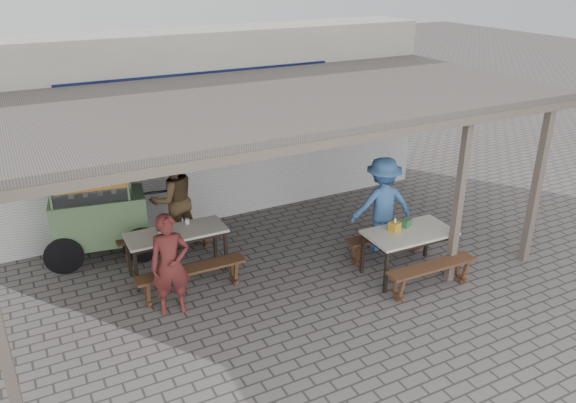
{
  "coord_description": "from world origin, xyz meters",
  "views": [
    {
      "loc": [
        -3.46,
        -6.55,
        4.67
      ],
      "look_at": [
        0.41,
        0.9,
        1.04
      ],
      "focal_mm": 35.0,
      "sensor_mm": 36.0,
      "label": 1
    }
  ],
  "objects_px": {
    "table_right": "(409,236)",
    "vendor_cart": "(97,206)",
    "table_left": "(176,236)",
    "tissue_box": "(395,227)",
    "patron_right_table": "(382,204)",
    "condiment_bowl": "(165,234)",
    "donation_box": "(406,223)",
    "patron_wall_side": "(173,200)",
    "patron_street_side": "(170,265)",
    "condiment_jar": "(187,221)",
    "bench_right_wall": "(386,239)",
    "bench_left_wall": "(166,237)",
    "bench_left_street": "(191,274)",
    "bench_right_street": "(431,272)"
  },
  "relations": [
    {
      "from": "patron_right_table",
      "to": "donation_box",
      "type": "relative_size",
      "value": 9.44
    },
    {
      "from": "bench_left_street",
      "to": "bench_left_wall",
      "type": "bearing_deg",
      "value": 90.0
    },
    {
      "from": "condiment_jar",
      "to": "condiment_bowl",
      "type": "distance_m",
      "value": 0.5
    },
    {
      "from": "table_right",
      "to": "bench_left_street",
      "type": "bearing_deg",
      "value": 164.88
    },
    {
      "from": "tissue_box",
      "to": "bench_left_street",
      "type": "bearing_deg",
      "value": 164.18
    },
    {
      "from": "table_right",
      "to": "patron_street_side",
      "type": "xyz_separation_m",
      "value": [
        -3.64,
        0.7,
        0.08
      ]
    },
    {
      "from": "bench_left_street",
      "to": "tissue_box",
      "type": "relative_size",
      "value": 11.29
    },
    {
      "from": "bench_left_wall",
      "to": "patron_wall_side",
      "type": "distance_m",
      "value": 0.66
    },
    {
      "from": "table_right",
      "to": "vendor_cart",
      "type": "height_order",
      "value": "vendor_cart"
    },
    {
      "from": "table_left",
      "to": "tissue_box",
      "type": "xyz_separation_m",
      "value": [
        3.05,
        -1.56,
        0.15
      ]
    },
    {
      "from": "bench_right_street",
      "to": "donation_box",
      "type": "height_order",
      "value": "donation_box"
    },
    {
      "from": "patron_street_side",
      "to": "tissue_box",
      "type": "relative_size",
      "value": 10.32
    },
    {
      "from": "tissue_box",
      "to": "donation_box",
      "type": "xyz_separation_m",
      "value": [
        0.27,
        0.05,
        -0.01
      ]
    },
    {
      "from": "vendor_cart",
      "to": "condiment_bowl",
      "type": "height_order",
      "value": "vendor_cart"
    },
    {
      "from": "table_right",
      "to": "donation_box",
      "type": "height_order",
      "value": "donation_box"
    },
    {
      "from": "table_right",
      "to": "bench_right_wall",
      "type": "height_order",
      "value": "table_right"
    },
    {
      "from": "table_right",
      "to": "patron_wall_side",
      "type": "height_order",
      "value": "patron_wall_side"
    },
    {
      "from": "bench_left_street",
      "to": "bench_left_wall",
      "type": "height_order",
      "value": "same"
    },
    {
      "from": "bench_right_street",
      "to": "bench_right_wall",
      "type": "bearing_deg",
      "value": 90.0
    },
    {
      "from": "condiment_jar",
      "to": "condiment_bowl",
      "type": "relative_size",
      "value": 0.4
    },
    {
      "from": "bench_right_street",
      "to": "condiment_bowl",
      "type": "distance_m",
      "value": 4.11
    },
    {
      "from": "patron_street_side",
      "to": "donation_box",
      "type": "height_order",
      "value": "patron_street_side"
    },
    {
      "from": "bench_right_wall",
      "to": "patron_wall_side",
      "type": "bearing_deg",
      "value": 146.73
    },
    {
      "from": "table_right",
      "to": "vendor_cart",
      "type": "bearing_deg",
      "value": 148.05
    },
    {
      "from": "vendor_cart",
      "to": "donation_box",
      "type": "relative_size",
      "value": 12.71
    },
    {
      "from": "tissue_box",
      "to": "patron_street_side",
      "type": "bearing_deg",
      "value": 170.58
    },
    {
      "from": "bench_left_street",
      "to": "bench_right_street",
      "type": "xyz_separation_m",
      "value": [
        3.24,
        -1.58,
        -0.01
      ]
    },
    {
      "from": "table_right",
      "to": "patron_right_table",
      "type": "height_order",
      "value": "patron_right_table"
    },
    {
      "from": "donation_box",
      "to": "condiment_bowl",
      "type": "xyz_separation_m",
      "value": [
        -3.51,
        1.47,
        -0.03
      ]
    },
    {
      "from": "condiment_bowl",
      "to": "patron_street_side",
      "type": "bearing_deg",
      "value": -101.68
    },
    {
      "from": "table_left",
      "to": "tissue_box",
      "type": "bearing_deg",
      "value": -26.4
    },
    {
      "from": "table_left",
      "to": "condiment_jar",
      "type": "height_order",
      "value": "condiment_jar"
    },
    {
      "from": "bench_left_street",
      "to": "patron_right_table",
      "type": "height_order",
      "value": "patron_right_table"
    },
    {
      "from": "bench_left_street",
      "to": "vendor_cart",
      "type": "distance_m",
      "value": 2.16
    },
    {
      "from": "patron_street_side",
      "to": "bench_right_wall",
      "type": "bearing_deg",
      "value": 7.46
    },
    {
      "from": "bench_left_wall",
      "to": "donation_box",
      "type": "relative_size",
      "value": 9.41
    },
    {
      "from": "table_right",
      "to": "bench_right_wall",
      "type": "distance_m",
      "value": 0.68
    },
    {
      "from": "bench_right_wall",
      "to": "condiment_bowl",
      "type": "relative_size",
      "value": 7.66
    },
    {
      "from": "bench_right_wall",
      "to": "table_left",
      "type": "bearing_deg",
      "value": 163.28
    },
    {
      "from": "patron_wall_side",
      "to": "condiment_bowl",
      "type": "height_order",
      "value": "patron_wall_side"
    },
    {
      "from": "table_right",
      "to": "patron_wall_side",
      "type": "bearing_deg",
      "value": 139.73
    },
    {
      "from": "bench_left_street",
      "to": "table_left",
      "type": "bearing_deg",
      "value": 90.0
    },
    {
      "from": "bench_left_wall",
      "to": "patron_wall_side",
      "type": "bearing_deg",
      "value": 51.65
    },
    {
      "from": "patron_right_table",
      "to": "condiment_bowl",
      "type": "relative_size",
      "value": 8.48
    },
    {
      "from": "vendor_cart",
      "to": "condiment_jar",
      "type": "bearing_deg",
      "value": -28.52
    },
    {
      "from": "bench_right_street",
      "to": "vendor_cart",
      "type": "height_order",
      "value": "vendor_cart"
    },
    {
      "from": "bench_left_street",
      "to": "condiment_bowl",
      "type": "relative_size",
      "value": 8.46
    },
    {
      "from": "table_left",
      "to": "table_right",
      "type": "distance_m",
      "value": 3.66
    },
    {
      "from": "patron_right_table",
      "to": "condiment_jar",
      "type": "xyz_separation_m",
      "value": [
        -3.14,
        0.96,
        -0.04
      ]
    },
    {
      "from": "table_left",
      "to": "patron_wall_side",
      "type": "bearing_deg",
      "value": 75.81
    }
  ]
}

